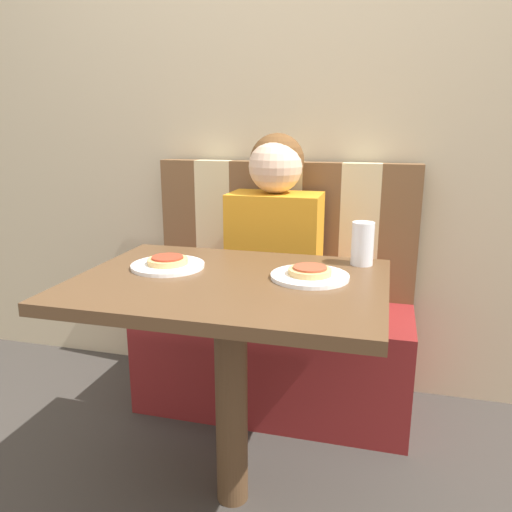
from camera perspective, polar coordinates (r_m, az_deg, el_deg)
The scene contains 11 objects.
ground_plane at distance 1.81m, azimuth -2.67°, elevation -25.79°, with size 12.00×12.00×0.00m, color #38332D.
wall_back at distance 2.23m, azimuth 4.01°, elevation 17.90°, with size 7.00×0.05×2.60m.
booth_seat at distance 2.16m, azimuth 2.05°, elevation -11.28°, with size 1.12×0.46×0.45m.
booth_backrest at distance 2.18m, azimuth 3.29°, elevation 3.16°, with size 1.12×0.07×0.57m.
dining_table at distance 1.48m, azimuth -2.96°, elevation -6.76°, with size 0.89×0.67×0.74m.
person at distance 1.99m, azimuth 2.23°, elevation 3.93°, with size 0.36×0.24×0.69m.
plate_left at distance 1.58m, azimuth -10.04°, elevation -1.09°, with size 0.23×0.23×0.01m.
plate_right at distance 1.45m, azimuth 6.16°, elevation -2.32°, with size 0.23×0.23×0.01m.
pizza_left at distance 1.57m, azimuth -10.07°, elevation -0.50°, with size 0.13×0.13×0.02m.
pizza_right at distance 1.45m, azimuth 6.18°, elevation -1.69°, with size 0.13×0.13×0.02m.
drinking_cup at distance 1.60m, azimuth 12.07°, elevation 1.40°, with size 0.07×0.07×0.14m.
Camera 1 is at (0.43, -1.31, 1.17)m, focal length 35.00 mm.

